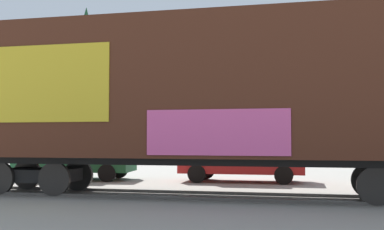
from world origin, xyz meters
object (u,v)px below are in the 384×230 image
Objects in this scene: freight_car at (209,92)px; flagpole at (67,80)px; parked_car_green at (74,156)px; parked_car_red at (240,157)px.

flagpole reaches higher than freight_car.
parked_car_red is (6.31, 0.17, 0.00)m from parked_car_green.
flagpole is at bearing 129.21° from freight_car.
flagpole is 8.04m from parked_car_green.
flagpole is 1.59× the size of parked_car_red.
parked_car_green is (3.18, -6.39, -3.72)m from flagpole.
parked_car_green is 6.31m from parked_car_red.
freight_car is at bearing -38.60° from parked_car_green.
flagpole is (-9.02, 11.05, 1.78)m from freight_car.
freight_car is 7.72m from parked_car_green.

